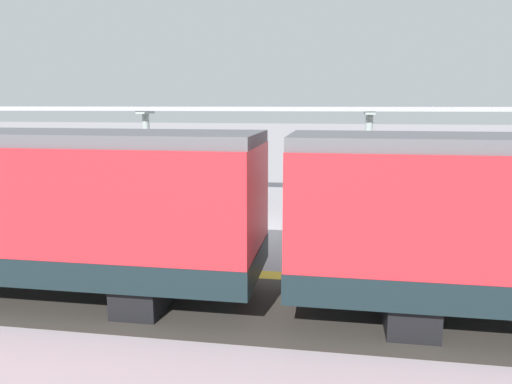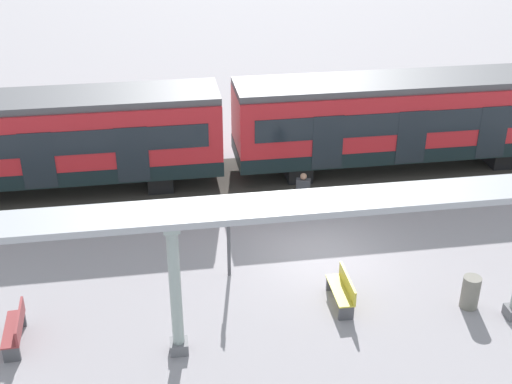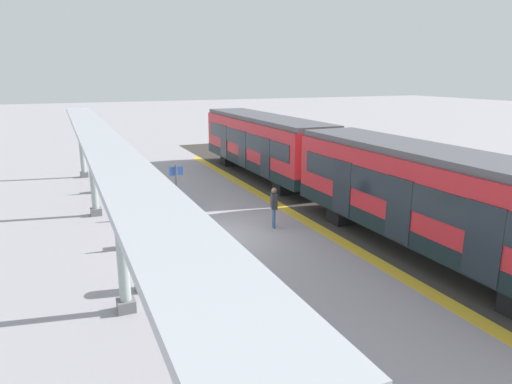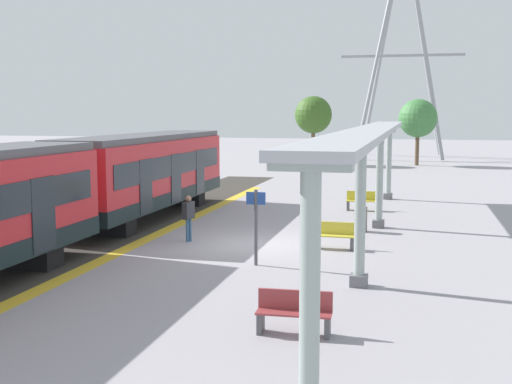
{
  "view_description": "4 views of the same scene",
  "coord_description": "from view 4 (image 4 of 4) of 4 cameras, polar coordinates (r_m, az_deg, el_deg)",
  "views": [
    {
      "loc": [
        -14.84,
        -3.23,
        4.01
      ],
      "look_at": [
        -0.55,
        -0.91,
        1.38
      ],
      "focal_mm": 33.95,
      "sensor_mm": 36.0,
      "label": 1
    },
    {
      "loc": [
        16.76,
        -4.63,
        11.01
      ],
      "look_at": [
        -2.05,
        -1.66,
        1.21
      ],
      "focal_mm": 47.23,
      "sensor_mm": 36.0,
      "label": 2
    },
    {
      "loc": [
        4.89,
        15.08,
        5.74
      ],
      "look_at": [
        -2.14,
        -1.2,
        1.18
      ],
      "focal_mm": 32.2,
      "sensor_mm": 36.0,
      "label": 3
    },
    {
      "loc": [
        5.07,
        -20.91,
        4.4
      ],
      "look_at": [
        0.13,
        -0.65,
        1.85
      ],
      "focal_mm": 46.07,
      "sensor_mm": 36.0,
      "label": 4
    }
  ],
  "objects": [
    {
      "name": "tree_right_background",
      "position": [
        55.94,
        13.88,
        6.22
      ],
      "size": [
        3.15,
        3.15,
        5.47
      ],
      "color": "brown",
      "rests_on": "ground"
    },
    {
      "name": "bench_far_end",
      "position": [
        13.3,
        3.35,
        -10.35
      ],
      "size": [
        1.52,
        0.51,
        0.86
      ],
      "color": "#913538",
      "rests_on": "ground"
    },
    {
      "name": "electricity_pylon",
      "position": [
        65.13,
        12.6,
        12.52
      ],
      "size": [
        11.45,
        8.14,
        21.44
      ],
      "color": "#93969B",
      "rests_on": "ground"
    },
    {
      "name": "canopy_pillar_fourth",
      "position": [
        33.81,
        11.45,
        2.59
      ],
      "size": [
        1.1,
        0.44,
        3.76
      ],
      "color": "slate",
      "rests_on": "ground"
    },
    {
      "name": "platform_info_sign",
      "position": [
        18.82,
        -0.02,
        -2.43
      ],
      "size": [
        0.56,
        0.1,
        2.2
      ],
      "color": "#4C4C51",
      "rests_on": "ground"
    },
    {
      "name": "passenger_waiting_near_edge",
      "position": [
        22.42,
        -5.89,
        -1.81
      ],
      "size": [
        0.33,
        0.5,
        1.59
      ],
      "color": "#345B80",
      "rests_on": "ground"
    },
    {
      "name": "ground_plane",
      "position": [
        21.96,
        0.07,
        -4.59
      ],
      "size": [
        176.0,
        176.0,
        0.0
      ],
      "primitive_type": "plane",
      "color": "#9A959B"
    },
    {
      "name": "canopy_beam",
      "position": [
        21.1,
        10.17,
        5.33
      ],
      "size": [
        1.2,
        26.07,
        0.16
      ],
      "primitive_type": "cube",
      "color": "#A8AAB2",
      "rests_on": "canopy_pillar_nearest"
    },
    {
      "name": "canopy_pillar_third",
      "position": [
        25.34,
        10.67,
        1.19
      ],
      "size": [
        1.1,
        0.44,
        3.76
      ],
      "color": "slate",
      "rests_on": "ground"
    },
    {
      "name": "bench_mid_platform",
      "position": [
        29.85,
        9.3,
        -0.75
      ],
      "size": [
        1.51,
        0.48,
        0.86
      ],
      "color": "gold",
      "rests_on": "ground"
    },
    {
      "name": "train_far_carriage",
      "position": [
        27.67,
        -9.5,
        1.54
      ],
      "size": [
        2.65,
        12.45,
        3.48
      ],
      "color": "red",
      "rests_on": "ground"
    },
    {
      "name": "canopy_pillar_second",
      "position": [
        16.67,
        9.03,
        -1.73
      ],
      "size": [
        1.1,
        0.44,
        3.76
      ],
      "color": "slate",
      "rests_on": "ground"
    },
    {
      "name": "tree_left_background",
      "position": [
        55.33,
        5.0,
        6.67
      ],
      "size": [
        3.12,
        3.12,
        5.73
      ],
      "color": "brown",
      "rests_on": "ground"
    },
    {
      "name": "bench_near_end",
      "position": [
        21.4,
        6.6,
        -3.74
      ],
      "size": [
        1.5,
        0.46,
        0.86
      ],
      "color": "gold",
      "rests_on": "ground"
    },
    {
      "name": "trash_bin",
      "position": [
        24.59,
        9.08,
        -2.33
      ],
      "size": [
        0.48,
        0.48,
        0.93
      ],
      "primitive_type": "cylinder",
      "color": "slate",
      "rests_on": "ground"
    },
    {
      "name": "trackbed",
      "position": [
        23.98,
        -13.57,
        -3.8
      ],
      "size": [
        3.2,
        44.62,
        0.01
      ],
      "primitive_type": "cube",
      "color": "#38332D",
      "rests_on": "ground"
    },
    {
      "name": "canopy_pillar_nearest",
      "position": [
        8.88,
        4.69,
        -9.37
      ],
      "size": [
        1.1,
        0.44,
        3.76
      ],
      "color": "slate",
      "rests_on": "ground"
    },
    {
      "name": "tactile_edge_strip",
      "position": [
        23.19,
        -9.47,
        -4.06
      ],
      "size": [
        0.52,
        32.62,
        0.01
      ],
      "primitive_type": "cube",
      "color": "gold",
      "rests_on": "ground"
    }
  ]
}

